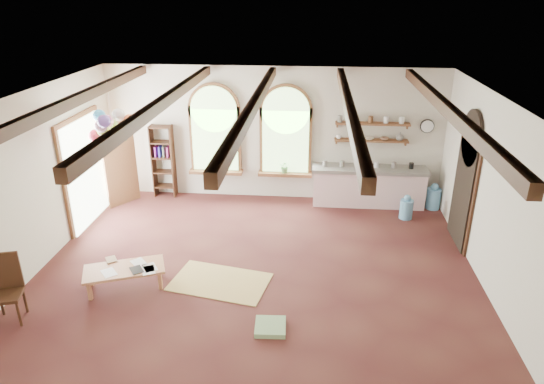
# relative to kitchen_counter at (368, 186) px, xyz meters

# --- Properties ---
(floor) EXTENTS (8.00, 8.00, 0.00)m
(floor) POSITION_rel_kitchen_counter_xyz_m (-2.30, -3.20, -0.48)
(floor) COLOR #512721
(floor) RESTS_ON ground
(ceiling_beams) EXTENTS (6.20, 6.80, 0.18)m
(ceiling_beams) POSITION_rel_kitchen_counter_xyz_m (-2.30, -3.20, 2.62)
(ceiling_beams) COLOR #371C11
(ceiling_beams) RESTS_ON ceiling
(window_left) EXTENTS (1.30, 0.28, 2.20)m
(window_left) POSITION_rel_kitchen_counter_xyz_m (-3.70, 0.23, 1.16)
(window_left) COLOR brown
(window_left) RESTS_ON floor
(window_right) EXTENTS (1.30, 0.28, 2.20)m
(window_right) POSITION_rel_kitchen_counter_xyz_m (-2.00, 0.23, 1.16)
(window_right) COLOR brown
(window_right) RESTS_ON floor
(left_doorway) EXTENTS (0.10, 1.90, 2.50)m
(left_doorway) POSITION_rel_kitchen_counter_xyz_m (-6.25, -1.40, 0.67)
(left_doorway) COLOR brown
(left_doorway) RESTS_ON floor
(right_doorway) EXTENTS (0.10, 1.30, 2.40)m
(right_doorway) POSITION_rel_kitchen_counter_xyz_m (1.65, -1.70, 0.62)
(right_doorway) COLOR black
(right_doorway) RESTS_ON floor
(kitchen_counter) EXTENTS (2.68, 0.62, 0.94)m
(kitchen_counter) POSITION_rel_kitchen_counter_xyz_m (0.00, 0.00, 0.00)
(kitchen_counter) COLOR beige
(kitchen_counter) RESTS_ON floor
(wall_shelf_lower) EXTENTS (1.70, 0.24, 0.04)m
(wall_shelf_lower) POSITION_rel_kitchen_counter_xyz_m (0.00, 0.18, 1.07)
(wall_shelf_lower) COLOR brown
(wall_shelf_lower) RESTS_ON wall_back
(wall_shelf_upper) EXTENTS (1.70, 0.24, 0.04)m
(wall_shelf_upper) POSITION_rel_kitchen_counter_xyz_m (0.00, 0.18, 1.47)
(wall_shelf_upper) COLOR brown
(wall_shelf_upper) RESTS_ON wall_back
(wall_clock) EXTENTS (0.32, 0.04, 0.32)m
(wall_clock) POSITION_rel_kitchen_counter_xyz_m (1.25, 0.25, 1.42)
(wall_clock) COLOR black
(wall_clock) RESTS_ON wall_back
(bookshelf) EXTENTS (0.53, 0.32, 1.80)m
(bookshelf) POSITION_rel_kitchen_counter_xyz_m (-5.00, 0.12, 0.42)
(bookshelf) COLOR #371C11
(bookshelf) RESTS_ON floor
(coffee_table) EXTENTS (1.47, 1.06, 0.38)m
(coffee_table) POSITION_rel_kitchen_counter_xyz_m (-4.50, -3.95, -0.14)
(coffee_table) COLOR #B77B54
(coffee_table) RESTS_ON floor
(side_chair) EXTENTS (0.54, 0.54, 1.10)m
(side_chair) POSITION_rel_kitchen_counter_xyz_m (-5.96, -4.98, -0.16)
(side_chair) COLOR #371C11
(side_chair) RESTS_ON floor
(floor_mat) EXTENTS (1.85, 1.35, 0.02)m
(floor_mat) POSITION_rel_kitchen_counter_xyz_m (-2.90, -3.66, -0.47)
(floor_mat) COLOR tan
(floor_mat) RESTS_ON floor
(floor_cushion) EXTENTS (0.49, 0.49, 0.08)m
(floor_cushion) POSITION_rel_kitchen_counter_xyz_m (-1.89, -4.85, -0.44)
(floor_cushion) COLOR gray
(floor_cushion) RESTS_ON floor
(water_jug_a) EXTENTS (0.29, 0.29, 0.57)m
(water_jug_a) POSITION_rel_kitchen_counter_xyz_m (0.80, -0.70, -0.23)
(water_jug_a) COLOR #5D9BC8
(water_jug_a) RESTS_ON floor
(water_jug_b) EXTENTS (0.33, 0.33, 0.64)m
(water_jug_b) POSITION_rel_kitchen_counter_xyz_m (1.52, -0.10, -0.20)
(water_jug_b) COLOR #5D9BC8
(water_jug_b) RESTS_ON floor
(balloon_cluster) EXTENTS (0.87, 0.92, 1.15)m
(balloon_cluster) POSITION_rel_kitchen_counter_xyz_m (-5.24, -1.99, 1.86)
(balloon_cluster) COLOR silver
(balloon_cluster) RESTS_ON floor
(table_book) EXTENTS (0.28, 0.30, 0.02)m
(table_book) POSITION_rel_kitchen_counter_xyz_m (-4.90, -3.76, -0.08)
(table_book) COLOR olive
(table_book) RESTS_ON coffee_table
(tablet) EXTENTS (0.31, 0.33, 0.01)m
(tablet) POSITION_rel_kitchen_counter_xyz_m (-4.26, -3.99, -0.09)
(tablet) COLOR black
(tablet) RESTS_ON coffee_table
(potted_plant_left) EXTENTS (0.27, 0.23, 0.30)m
(potted_plant_left) POSITION_rel_kitchen_counter_xyz_m (-3.70, 0.12, 0.37)
(potted_plant_left) COLOR #598C4C
(potted_plant_left) RESTS_ON window_left
(potted_plant_right) EXTENTS (0.27, 0.23, 0.30)m
(potted_plant_right) POSITION_rel_kitchen_counter_xyz_m (-2.00, 0.12, 0.37)
(potted_plant_right) COLOR #598C4C
(potted_plant_right) RESTS_ON window_right
(shelf_cup_a) EXTENTS (0.12, 0.10, 0.10)m
(shelf_cup_a) POSITION_rel_kitchen_counter_xyz_m (-0.75, 0.18, 1.14)
(shelf_cup_a) COLOR white
(shelf_cup_a) RESTS_ON wall_shelf_lower
(shelf_cup_b) EXTENTS (0.10, 0.10, 0.09)m
(shelf_cup_b) POSITION_rel_kitchen_counter_xyz_m (-0.40, 0.18, 1.14)
(shelf_cup_b) COLOR beige
(shelf_cup_b) RESTS_ON wall_shelf_lower
(shelf_bowl_a) EXTENTS (0.22, 0.22, 0.05)m
(shelf_bowl_a) POSITION_rel_kitchen_counter_xyz_m (-0.05, 0.18, 1.12)
(shelf_bowl_a) COLOR beige
(shelf_bowl_a) RESTS_ON wall_shelf_lower
(shelf_bowl_b) EXTENTS (0.20, 0.20, 0.06)m
(shelf_bowl_b) POSITION_rel_kitchen_counter_xyz_m (0.30, 0.18, 1.12)
(shelf_bowl_b) COLOR #8C664C
(shelf_bowl_b) RESTS_ON wall_shelf_lower
(shelf_vase) EXTENTS (0.18, 0.18, 0.19)m
(shelf_vase) POSITION_rel_kitchen_counter_xyz_m (0.65, 0.18, 1.19)
(shelf_vase) COLOR slate
(shelf_vase) RESTS_ON wall_shelf_lower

